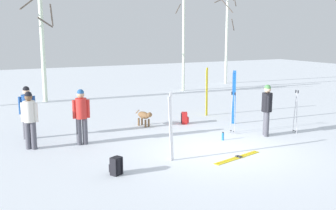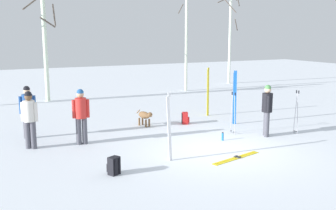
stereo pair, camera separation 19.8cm
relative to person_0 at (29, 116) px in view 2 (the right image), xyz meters
name	(u,v)px [view 2 (the right image)]	position (x,y,z in m)	size (l,w,h in m)	color
ground_plane	(220,149)	(4.96, -2.55, -0.98)	(60.00, 60.00, 0.00)	white
person_0	(29,116)	(0.00, 0.00, 0.00)	(0.44, 0.34, 1.72)	#4C4C56
person_1	(267,107)	(7.18, -1.95, 0.00)	(0.34, 0.47, 1.72)	#4C4C56
person_2	(81,113)	(1.47, -0.21, 0.00)	(0.51, 0.34, 1.72)	#4C4C56
person_3	(28,109)	(0.11, 1.24, 0.00)	(0.52, 0.34, 1.72)	#4C4C56
dog	(145,116)	(4.14, 1.13, -0.59)	(0.38, 0.87, 0.57)	brown
ski_pair_planted_0	(208,92)	(7.20, 1.73, 0.01)	(0.15, 0.08, 1.99)	yellow
ski_pair_planted_1	(235,98)	(7.28, -0.01, 0.02)	(0.12, 0.11, 2.01)	blue
ski_pair_planted_2	(169,127)	(3.15, -2.86, -0.06)	(0.24, 0.14, 1.85)	white
ski_pair_lying_0	(236,158)	(4.90, -3.46, -0.97)	(1.75, 0.59, 0.05)	yellow
ski_poles_0	(233,112)	(6.39, -1.19, -0.22)	(0.07, 0.28, 1.42)	#B2B2BC
ski_poles_1	(297,111)	(8.33, -2.11, -0.19)	(0.07, 0.21, 1.48)	#B2B2BC
backpack_0	(114,166)	(1.49, -3.18, -0.77)	(0.32, 0.34, 0.44)	black
backpack_1	(185,118)	(5.64, 0.81, -0.77)	(0.34, 0.32, 0.44)	red
water_bottle_0	(223,137)	(5.59, -1.77, -0.85)	(0.07, 0.07, 0.27)	#1E72BF
birch_tree_1	(45,38)	(1.90, 8.26, 2.13)	(1.62, 1.61, 6.03)	silver
birch_tree_2	(186,23)	(9.82, 8.38, 2.95)	(1.18, 1.17, 7.58)	silver
birch_tree_3	(230,33)	(14.11, 10.11, 2.37)	(1.34, 1.39, 6.26)	silver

